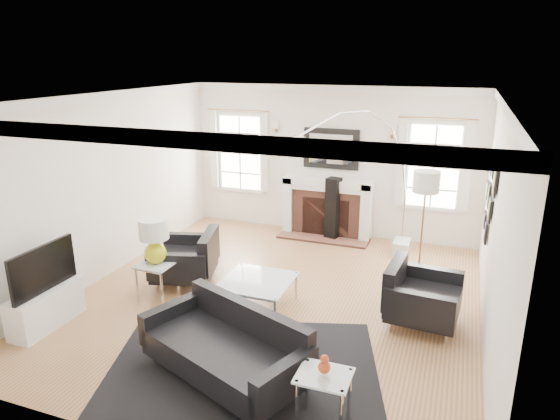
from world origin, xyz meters
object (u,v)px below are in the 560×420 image
at_px(sofa, 228,348).
at_px(arc_floor_lamp, 354,179).
at_px(gourd_lamp, 154,238).
at_px(armchair_right, 419,297).
at_px(coffee_table, 257,282).
at_px(armchair_left, 189,260).
at_px(fireplace, 327,208).

bearing_deg(sofa, arc_floor_lamp, 81.54).
relative_size(gourd_lamp, arc_floor_lamp, 0.25).
height_order(armchair_right, coffee_table, armchair_right).
distance_m(armchair_left, arc_floor_lamp, 2.90).
height_order(sofa, coffee_table, sofa).
distance_m(sofa, coffee_table, 1.54).
bearing_deg(sofa, armchair_left, 129.84).
bearing_deg(sofa, armchair_right, 45.84).
distance_m(coffee_table, gourd_lamp, 1.54).
height_order(armchair_left, coffee_table, armchair_left).
xyz_separation_m(armchair_right, arc_floor_lamp, (-1.26, 1.75, 1.04)).
bearing_deg(armchair_right, arc_floor_lamp, 125.65).
distance_m(sofa, arc_floor_lamp, 3.79).
relative_size(coffee_table, arc_floor_lamp, 0.36).
bearing_deg(arc_floor_lamp, armchair_right, -54.35).
bearing_deg(armchair_right, gourd_lamp, -170.94).
height_order(fireplace, armchair_left, fireplace).
bearing_deg(arc_floor_lamp, sofa, -98.46).
relative_size(fireplace, arc_floor_lamp, 0.66).
bearing_deg(armchair_right, coffee_table, -170.88).
height_order(armchair_right, arc_floor_lamp, arc_floor_lamp).
xyz_separation_m(fireplace, arc_floor_lamp, (0.71, -1.04, 0.86)).
xyz_separation_m(fireplace, armchair_right, (1.96, -2.79, -0.18)).
height_order(armchair_left, arc_floor_lamp, arc_floor_lamp).
bearing_deg(arc_floor_lamp, coffee_table, -111.87).
xyz_separation_m(sofa, coffee_table, (-0.30, 1.51, 0.05)).
relative_size(armchair_right, coffee_table, 1.12).
xyz_separation_m(sofa, arc_floor_lamp, (0.53, 3.59, 1.07)).
relative_size(fireplace, coffee_table, 1.84).
height_order(fireplace, gourd_lamp, gourd_lamp).
bearing_deg(gourd_lamp, coffee_table, 8.98).
distance_m(armchair_right, arc_floor_lamp, 2.39).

